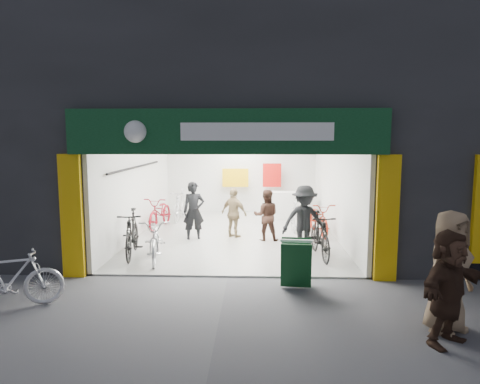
# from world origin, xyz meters

# --- Properties ---
(ground) EXTENTS (60.00, 60.00, 0.00)m
(ground) POSITION_xyz_m (0.00, 0.00, 0.00)
(ground) COLOR #56565B
(ground) RESTS_ON ground
(building) EXTENTS (17.00, 10.27, 8.00)m
(building) POSITION_xyz_m (0.91, 4.99, 4.31)
(building) COLOR #232326
(building) RESTS_ON ground
(bike_left_front) EXTENTS (1.05, 2.09, 1.05)m
(bike_left_front) POSITION_xyz_m (-1.80, 1.21, 0.52)
(bike_left_front) COLOR silver
(bike_left_front) RESTS_ON ground
(bike_left_midfront) EXTENTS (0.83, 2.01, 1.17)m
(bike_left_midfront) POSITION_xyz_m (-2.45, 1.49, 0.59)
(bike_left_midfront) COLOR black
(bike_left_midfront) RESTS_ON ground
(bike_left_midback) EXTENTS (0.89, 2.05, 1.04)m
(bike_left_midback) POSITION_xyz_m (-2.50, 4.83, 0.52)
(bike_left_midback) COLOR maroon
(bike_left_midback) RESTS_ON ground
(bike_left_back) EXTENTS (0.63, 1.88, 1.12)m
(bike_left_back) POSITION_xyz_m (-2.07, 6.11, 0.56)
(bike_left_back) COLOR #B8B9BD
(bike_left_back) RESTS_ON ground
(bike_right_front) EXTENTS (0.69, 1.93, 1.13)m
(bike_right_front) POSITION_xyz_m (2.15, 1.56, 0.57)
(bike_right_front) COLOR black
(bike_right_front) RESTS_ON ground
(bike_right_mid) EXTENTS (0.90, 1.98, 1.00)m
(bike_right_mid) POSITION_xyz_m (2.50, 4.09, 0.50)
(bike_right_mid) COLOR maroon
(bike_right_mid) RESTS_ON ground
(bike_right_back) EXTENTS (0.67, 1.76, 1.03)m
(bike_right_back) POSITION_xyz_m (1.80, 3.68, 0.52)
(bike_right_back) COLOR silver
(bike_right_back) RESTS_ON ground
(parked_bike) EXTENTS (1.79, 1.12, 1.04)m
(parked_bike) POSITION_xyz_m (-3.62, -1.78, 0.52)
(parked_bike) COLOR silver
(parked_bike) RESTS_ON ground
(customer_a) EXTENTS (0.70, 0.55, 1.69)m
(customer_a) POSITION_xyz_m (-1.18, 3.26, 0.84)
(customer_a) COLOR black
(customer_a) RESTS_ON ground
(customer_b) EXTENTS (0.73, 0.57, 1.48)m
(customer_b) POSITION_xyz_m (0.88, 3.21, 0.74)
(customer_b) COLOR #372019
(customer_b) RESTS_ON ground
(customer_c) EXTENTS (1.22, 0.83, 1.75)m
(customer_c) POSITION_xyz_m (1.80, 1.84, 0.88)
(customer_c) COLOR black
(customer_c) RESTS_ON ground
(customer_d) EXTENTS (0.92, 0.77, 1.48)m
(customer_d) POSITION_xyz_m (-0.04, 3.52, 0.74)
(customer_d) COLOR #947D56
(customer_d) RESTS_ON ground
(pedestrian_near) EXTENTS (1.09, 1.01, 1.87)m
(pedestrian_near) POSITION_xyz_m (3.50, -2.36, 0.93)
(pedestrian_near) COLOR #937555
(pedestrian_near) RESTS_ON ground
(pedestrian_far) EXTENTS (1.53, 1.33, 1.67)m
(pedestrian_far) POSITION_xyz_m (3.31, -2.79, 0.83)
(pedestrian_far) COLOR #362218
(pedestrian_far) RESTS_ON ground
(sandwich_board) EXTENTS (0.65, 0.66, 0.92)m
(sandwich_board) POSITION_xyz_m (1.38, -0.50, 0.51)
(sandwich_board) COLOR #0E3B1A
(sandwich_board) RESTS_ON ground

